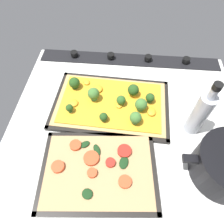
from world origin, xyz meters
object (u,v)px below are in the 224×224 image
(baking_tray_back, at_px, (99,171))
(baking_tray_front, at_px, (111,105))
(broccoli_pizza, at_px, (112,102))
(veggie_pizza_back, at_px, (98,169))
(oil_bottle, at_px, (200,113))

(baking_tray_back, bearing_deg, baking_tray_front, -93.34)
(baking_tray_front, height_order, baking_tray_back, same)
(broccoli_pizza, distance_m, veggie_pizza_back, 0.23)
(baking_tray_front, distance_m, broccoli_pizza, 0.02)
(baking_tray_front, bearing_deg, baking_tray_back, 86.66)
(baking_tray_front, xyz_separation_m, oil_bottle, (-0.26, 0.07, 0.08))
(baking_tray_front, height_order, veggie_pizza_back, veggie_pizza_back)
(broccoli_pizza, bearing_deg, veggie_pizza_back, 85.25)
(veggie_pizza_back, bearing_deg, oil_bottle, -150.03)
(baking_tray_front, distance_m, oil_bottle, 0.28)
(baking_tray_front, xyz_separation_m, veggie_pizza_back, (0.01, 0.22, 0.01))
(broccoli_pizza, relative_size, oil_bottle, 1.81)
(baking_tray_back, bearing_deg, broccoli_pizza, -94.43)
(baking_tray_back, relative_size, oil_bottle, 1.63)
(baking_tray_front, relative_size, baking_tray_back, 1.19)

